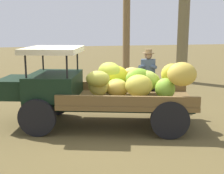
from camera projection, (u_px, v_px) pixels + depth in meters
The scene contains 3 objects.
ground_plane at pixel (101, 128), 6.93m from camera, with size 60.00×60.00×0.00m, color brown.
truck at pixel (98, 87), 7.01m from camera, with size 4.66×2.75×1.84m.
farmer at pixel (148, 75), 8.59m from camera, with size 0.56×0.53×1.69m.
Camera 1 is at (1.28, 6.49, 2.30)m, focal length 48.13 mm.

